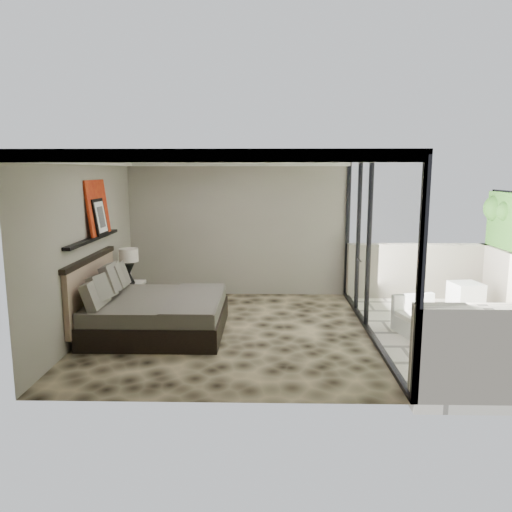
{
  "coord_description": "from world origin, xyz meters",
  "views": [
    {
      "loc": [
        0.6,
        -7.73,
        2.58
      ],
      "look_at": [
        0.42,
        0.4,
        1.18
      ],
      "focal_mm": 35.0,
      "sensor_mm": 36.0,
      "label": 1
    }
  ],
  "objects_px": {
    "bed": "(151,311)",
    "nightstand": "(128,295)",
    "ottoman": "(466,296)",
    "lounger": "(434,329)",
    "table_lamp": "(129,261)"
  },
  "relations": [
    {
      "from": "bed",
      "to": "ottoman",
      "type": "height_order",
      "value": "bed"
    },
    {
      "from": "table_lamp",
      "to": "ottoman",
      "type": "bearing_deg",
      "value": 1.57
    },
    {
      "from": "bed",
      "to": "table_lamp",
      "type": "distance_m",
      "value": 1.57
    },
    {
      "from": "lounger",
      "to": "ottoman",
      "type": "bearing_deg",
      "value": 41.9
    },
    {
      "from": "nightstand",
      "to": "ottoman",
      "type": "xyz_separation_m",
      "value": [
        6.31,
        0.17,
        -0.03
      ]
    },
    {
      "from": "nightstand",
      "to": "table_lamp",
      "type": "relative_size",
      "value": 0.89
    },
    {
      "from": "table_lamp",
      "to": "bed",
      "type": "bearing_deg",
      "value": -61.54
    },
    {
      "from": "bed",
      "to": "nightstand",
      "type": "distance_m",
      "value": 1.48
    },
    {
      "from": "bed",
      "to": "lounger",
      "type": "distance_m",
      "value": 4.43
    },
    {
      "from": "bed",
      "to": "lounger",
      "type": "xyz_separation_m",
      "value": [
        4.42,
        -0.28,
        -0.17
      ]
    },
    {
      "from": "table_lamp",
      "to": "ottoman",
      "type": "height_order",
      "value": "table_lamp"
    },
    {
      "from": "ottoman",
      "to": "lounger",
      "type": "height_order",
      "value": "lounger"
    },
    {
      "from": "ottoman",
      "to": "table_lamp",
      "type": "bearing_deg",
      "value": -178.43
    },
    {
      "from": "bed",
      "to": "nightstand",
      "type": "bearing_deg",
      "value": 120.04
    },
    {
      "from": "nightstand",
      "to": "table_lamp",
      "type": "height_order",
      "value": "table_lamp"
    }
  ]
}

